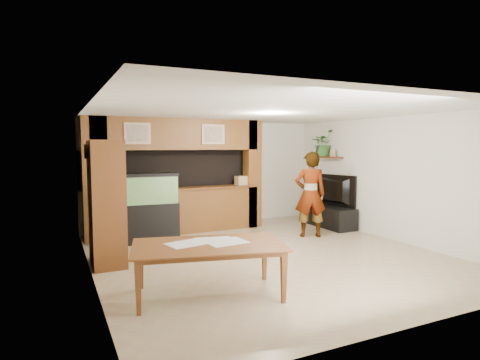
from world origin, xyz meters
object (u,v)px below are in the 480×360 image
pantry_cabinet (107,203)px  television (329,190)px  person (310,194)px  dining_table (209,271)px  aquarium (146,208)px

pantry_cabinet → television: (5.35, 1.00, -0.15)m
person → dining_table: (-3.25, -2.34, -0.58)m
person → dining_table: size_ratio=0.94×
pantry_cabinet → dining_table: bearing=-63.4°
pantry_cabinet → television: bearing=10.6°
television → person: person is taller
aquarium → television: aquarium is taller
television → person: bearing=110.4°
television → dining_table: television is taller
pantry_cabinet → person: bearing=3.8°
television → person: (-1.06, -0.72, 0.04)m
person → pantry_cabinet: bearing=27.6°
television → dining_table: (-4.32, -3.06, -0.55)m
pantry_cabinet → dining_table: 2.41m
television → person: 1.28m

